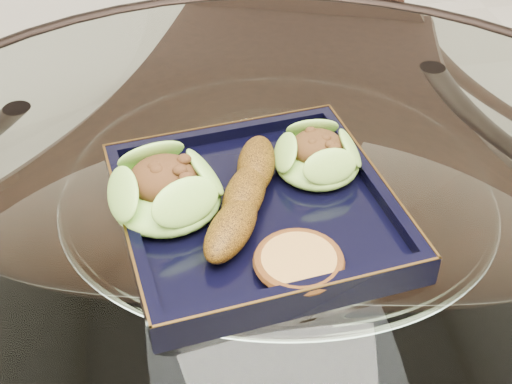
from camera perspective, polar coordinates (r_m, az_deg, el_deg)
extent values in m
cylinder|color=white|center=(0.74, 1.66, -2.86)|extent=(1.10, 1.10, 0.01)
torus|color=black|center=(0.74, 1.66, -2.86)|extent=(1.13, 1.13, 0.02)
cylinder|color=black|center=(1.27, 11.22, -5.48)|extent=(0.04, 0.04, 0.75)
cylinder|color=black|center=(1.21, -14.79, -8.88)|extent=(0.04, 0.04, 0.75)
cube|color=black|center=(1.32, 2.30, 0.14)|extent=(0.48, 0.48, 0.04)
cube|color=black|center=(1.33, 3.63, 12.62)|extent=(0.34, 0.15, 0.40)
cylinder|color=black|center=(1.39, -5.46, -10.13)|extent=(0.03, 0.03, 0.40)
cylinder|color=black|center=(1.36, 7.84, -11.86)|extent=(0.03, 0.03, 0.40)
cylinder|color=black|center=(1.61, -2.69, -1.61)|extent=(0.03, 0.03, 0.40)
cylinder|color=black|center=(1.58, 8.63, -2.91)|extent=(0.03, 0.03, 0.40)
cube|color=black|center=(0.73, 0.00, -1.80)|extent=(0.30, 0.30, 0.02)
ellipsoid|color=#63A530|center=(0.72, -7.24, -0.08)|extent=(0.12, 0.12, 0.04)
ellipsoid|color=#5E972B|center=(0.77, 4.92, 2.70)|extent=(0.12, 0.12, 0.03)
ellipsoid|color=#67400A|center=(0.71, -0.94, -0.23)|extent=(0.11, 0.19, 0.04)
cylinder|color=#AC8439|center=(0.66, 3.43, -5.68)|extent=(0.08, 0.08, 0.01)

